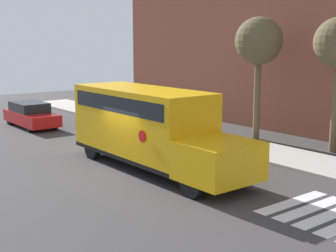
% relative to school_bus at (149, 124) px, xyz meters
% --- Properties ---
extents(ground_plane, '(60.00, 60.00, 0.00)m').
position_rel_school_bus_xyz_m(ground_plane, '(-0.16, -0.85, -1.80)').
color(ground_plane, '#3A3838').
extents(sidewalk_strip, '(44.00, 3.00, 0.15)m').
position_rel_school_bus_xyz_m(sidewalk_strip, '(-0.16, 5.65, -1.73)').
color(sidewalk_strip, '#B2ADA3').
rests_on(sidewalk_strip, ground).
extents(building_backdrop, '(32.00, 4.00, 13.74)m').
position_rel_school_bus_xyz_m(building_backdrop, '(-0.16, 12.15, 5.07)').
color(building_backdrop, brown).
rests_on(building_backdrop, ground).
extents(crosswalk_stripes, '(3.30, 3.20, 0.01)m').
position_rel_school_bus_xyz_m(crosswalk_stripes, '(7.66, 1.15, -1.80)').
color(crosswalk_stripes, white).
rests_on(crosswalk_stripes, ground).
extents(school_bus, '(9.12, 2.57, 3.22)m').
position_rel_school_bus_xyz_m(school_bus, '(0.00, 0.00, 0.00)').
color(school_bus, '#EAA80F').
rests_on(school_bus, ground).
extents(parked_car, '(4.65, 1.81, 1.48)m').
position_rel_school_bus_xyz_m(parked_car, '(-12.00, -0.14, -1.07)').
color(parked_car, red).
rests_on(parked_car, ground).
extents(tree_near_sidewalk, '(2.44, 2.44, 6.36)m').
position_rel_school_bus_xyz_m(tree_near_sidewalk, '(-1.12, 7.77, 3.23)').
color(tree_near_sidewalk, brown).
rests_on(tree_near_sidewalk, ground).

